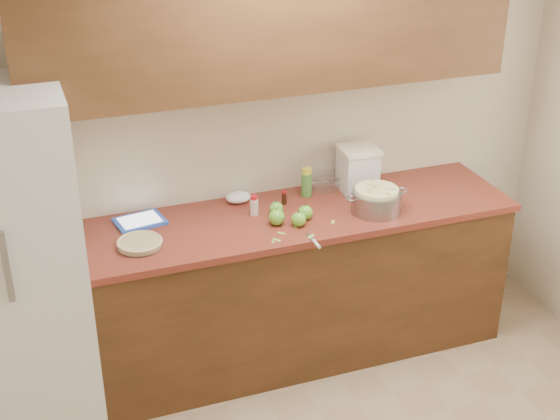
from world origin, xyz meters
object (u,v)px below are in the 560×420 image
object	(u,v)px
flour_canister	(358,169)
tablet	(140,221)
pie	(140,243)
colander	(376,200)

from	to	relation	value
flour_canister	tablet	bearing A→B (deg)	179.34
pie	colander	distance (m)	1.31
pie	tablet	world-z (taller)	pie
colander	tablet	distance (m)	1.30
colander	flour_canister	size ratio (longest dim) A/B	1.40
colander	flour_canister	xyz separation A→B (m)	(0.02, 0.29, 0.07)
colander	pie	bearing A→B (deg)	178.34
pie	flour_canister	bearing A→B (deg)	10.82
pie	colander	xyz separation A→B (m)	(1.31, -0.04, 0.05)
flour_canister	colander	bearing A→B (deg)	-93.94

